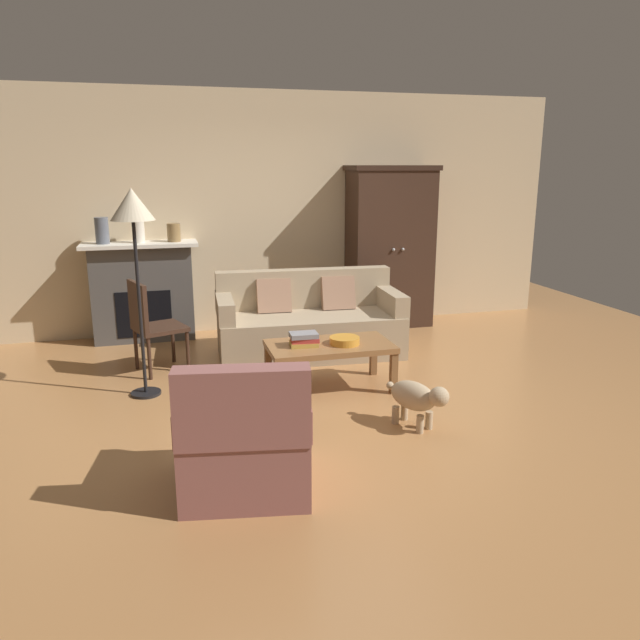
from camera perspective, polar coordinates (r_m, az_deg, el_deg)
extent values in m
plane|color=#B27A47|center=(5.34, 0.87, -7.22)|extent=(9.60, 9.60, 0.00)
cube|color=beige|center=(7.47, -4.53, 9.97)|extent=(7.20, 0.10, 2.80)
cube|color=#4C4947|center=(7.22, -16.20, 2.40)|extent=(1.10, 0.36, 1.08)
cube|color=black|center=(7.08, -16.11, 0.52)|extent=(0.60, 0.01, 0.52)
cube|color=white|center=(7.11, -16.52, 6.78)|extent=(1.26, 0.48, 0.04)
cube|color=#382319|center=(7.59, 6.52, 6.55)|extent=(1.00, 0.52, 1.89)
cube|color=#2F1E15|center=(7.52, 6.74, 13.93)|extent=(1.06, 0.55, 0.06)
sphere|color=#ADAFB5|center=(7.31, 6.88, 6.54)|extent=(0.04, 0.04, 0.04)
sphere|color=#ADAFB5|center=(7.36, 7.76, 6.56)|extent=(0.04, 0.04, 0.04)
cube|color=tan|center=(6.44, -0.94, -1.35)|extent=(1.94, 0.94, 0.44)
cube|color=tan|center=(6.67, -1.52, 2.98)|extent=(1.91, 0.28, 0.42)
cube|color=tan|center=(6.26, -8.89, 1.12)|extent=(0.20, 0.81, 0.22)
cube|color=tan|center=(6.58, 6.59, 1.85)|extent=(0.20, 0.81, 0.22)
cube|color=#9E755B|center=(6.49, -4.33, 2.26)|extent=(0.37, 0.20, 0.37)
cube|color=#9E755B|center=(6.61, 1.69, 2.53)|extent=(0.37, 0.20, 0.37)
cube|color=olive|center=(5.42, 0.91, -2.48)|extent=(1.10, 0.60, 0.05)
cube|color=brown|center=(5.13, -3.81, -5.95)|extent=(0.06, 0.06, 0.37)
cube|color=brown|center=(5.41, 6.89, -4.95)|extent=(0.06, 0.06, 0.37)
cube|color=brown|center=(5.61, -4.86, -4.17)|extent=(0.06, 0.06, 0.37)
cube|color=brown|center=(5.87, 5.01, -3.35)|extent=(0.06, 0.06, 0.37)
cylinder|color=orange|center=(5.39, 2.31, -1.93)|extent=(0.27, 0.27, 0.06)
cube|color=gold|center=(5.34, -1.52, -2.23)|extent=(0.25, 0.19, 0.04)
cube|color=#B73833|center=(5.34, -1.44, -1.81)|extent=(0.26, 0.19, 0.04)
cube|color=gray|center=(5.32, -1.54, -1.41)|extent=(0.25, 0.18, 0.04)
cylinder|color=#565B66|center=(7.11, -19.70, 7.87)|extent=(0.15, 0.15, 0.29)
cylinder|color=beige|center=(7.09, -16.62, 8.20)|extent=(0.13, 0.13, 0.32)
cylinder|color=olive|center=(7.10, -13.50, 7.95)|extent=(0.15, 0.15, 0.20)
cube|color=#935B56|center=(3.92, -6.94, -12.31)|extent=(0.88, 0.88, 0.42)
cube|color=#935B56|center=(3.45, -7.27, -8.08)|extent=(0.78, 0.28, 0.46)
cube|color=#935B56|center=(3.79, -2.05, -7.99)|extent=(0.23, 0.71, 0.20)
cube|color=#935B56|center=(3.82, -12.09, -8.18)|extent=(0.23, 0.71, 0.20)
cube|color=#382319|center=(6.08, -14.70, -0.73)|extent=(0.56, 0.56, 0.04)
cylinder|color=#382319|center=(6.04, -12.25, -2.91)|extent=(0.04, 0.04, 0.41)
cylinder|color=#382319|center=(6.38, -13.57, -2.07)|extent=(0.04, 0.04, 0.41)
cylinder|color=#382319|center=(5.91, -15.64, -3.50)|extent=(0.04, 0.04, 0.41)
cylinder|color=#382319|center=(6.26, -16.81, -2.60)|extent=(0.04, 0.04, 0.41)
cube|color=#382319|center=(5.96, -16.64, 1.27)|extent=(0.19, 0.43, 0.45)
cylinder|color=black|center=(5.61, -15.93, -6.57)|extent=(0.26, 0.26, 0.02)
cylinder|color=black|center=(5.40, -16.48, 0.97)|extent=(0.03, 0.03, 1.54)
cone|color=beige|center=(5.27, -17.16, 10.30)|extent=(0.36, 0.36, 0.26)
ellipsoid|color=tan|center=(4.74, 8.68, -7.00)|extent=(0.36, 0.45, 0.22)
sphere|color=tan|center=(4.59, 11.06, -7.05)|extent=(0.15, 0.15, 0.15)
cylinder|color=tan|center=(4.78, 10.15, -9.20)|extent=(0.06, 0.06, 0.14)
cylinder|color=tan|center=(4.70, 9.33, -9.58)|extent=(0.06, 0.06, 0.14)
cylinder|color=tan|center=(4.92, 7.90, -8.43)|extent=(0.06, 0.06, 0.14)
cylinder|color=tan|center=(4.84, 7.06, -8.79)|extent=(0.06, 0.06, 0.14)
sphere|color=tan|center=(4.87, 6.56, -6.09)|extent=(0.06, 0.06, 0.06)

